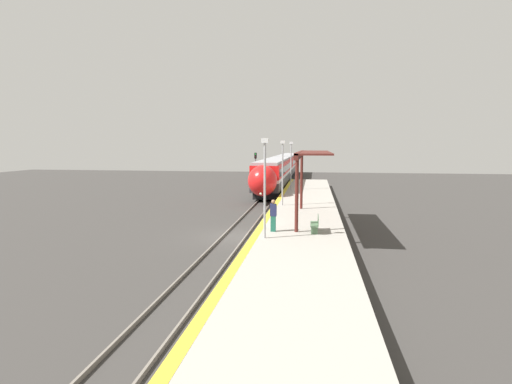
{
  "coord_description": "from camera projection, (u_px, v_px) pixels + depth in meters",
  "views": [
    {
      "loc": [
        4.81,
        -23.98,
        5.69
      ],
      "look_at": [
        0.55,
        5.23,
        2.2
      ],
      "focal_mm": 28.0,
      "sensor_mm": 36.0,
      "label": 1
    }
  ],
  "objects": [
    {
      "name": "platform_right",
      "position": [
        301.0,
        231.0,
        24.29
      ],
      "size": [
        5.03,
        64.0,
        0.9
      ],
      "color": "#9E998E",
      "rests_on": "ground_plane"
    },
    {
      "name": "ground_plane",
      "position": [
        235.0,
        236.0,
        24.93
      ],
      "size": [
        120.0,
        120.0,
        0.0
      ],
      "primitive_type": "plane",
      "color": "#383533"
    },
    {
      "name": "person_waiting",
      "position": [
        273.0,
        215.0,
        22.13
      ],
      "size": [
        0.36,
        0.23,
        1.79
      ],
      "color": "#1E604C",
      "rests_on": "platform_right"
    },
    {
      "name": "lamppost_far",
      "position": [
        291.0,
        162.0,
        42.83
      ],
      "size": [
        0.36,
        0.2,
        5.14
      ],
      "color": "#9E9EA3",
      "rests_on": "platform_right"
    },
    {
      "name": "railway_signal",
      "position": [
        256.0,
        168.0,
        47.97
      ],
      "size": [
        0.28,
        0.28,
        4.76
      ],
      "color": "#59595E",
      "rests_on": "ground_plane"
    },
    {
      "name": "train",
      "position": [
        282.0,
        168.0,
        60.4
      ],
      "size": [
        2.91,
        49.6,
        3.97
      ],
      "color": "black",
      "rests_on": "ground_plane"
    },
    {
      "name": "rail_left",
      "position": [
        224.0,
        235.0,
        25.02
      ],
      "size": [
        0.08,
        90.0,
        0.15
      ],
      "primitive_type": "cube",
      "color": "slate",
      "rests_on": "ground_plane"
    },
    {
      "name": "lamppost_near",
      "position": [
        265.0,
        181.0,
        20.32
      ],
      "size": [
        0.36,
        0.2,
        5.14
      ],
      "color": "#9E9EA3",
      "rests_on": "platform_right"
    },
    {
      "name": "platform_bench",
      "position": [
        316.0,
        223.0,
        22.07
      ],
      "size": [
        0.44,
        1.64,
        0.89
      ],
      "color": "#4C6B4C",
      "rests_on": "platform_right"
    },
    {
      "name": "station_canopy",
      "position": [
        309.0,
        156.0,
        25.6
      ],
      "size": [
        2.02,
        11.17,
        4.37
      ],
      "color": "#511E19",
      "rests_on": "platform_right"
    },
    {
      "name": "rail_right",
      "position": [
        247.0,
        236.0,
        24.82
      ],
      "size": [
        0.08,
        90.0,
        0.15
      ],
      "primitive_type": "cube",
      "color": "slate",
      "rests_on": "ground_plane"
    },
    {
      "name": "lamppost_mid",
      "position": [
        283.0,
        168.0,
        31.57
      ],
      "size": [
        0.36,
        0.2,
        5.14
      ],
      "color": "#9E9EA3",
      "rests_on": "platform_right"
    }
  ]
}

